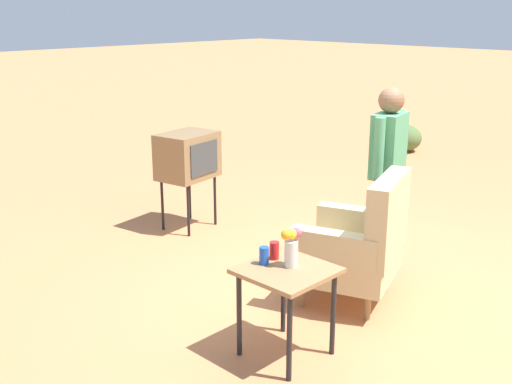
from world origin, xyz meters
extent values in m
plane|color=#C17A4C|center=(0.00, 0.00, 0.00)|extent=(60.00, 60.00, 0.00)
cylinder|color=#937047|center=(0.11, -0.35, 0.11)|extent=(0.05, 0.05, 0.22)
cylinder|color=#937047|center=(0.62, -0.18, 0.11)|extent=(0.05, 0.05, 0.22)
cylinder|color=#937047|center=(-0.06, 0.15, 0.11)|extent=(0.05, 0.05, 0.22)
cylinder|color=#937047|center=(0.44, 0.32, 0.11)|extent=(0.05, 0.05, 0.22)
cube|color=#CCB784|center=(0.28, -0.01, 0.32)|extent=(0.97, 0.97, 0.20)
cube|color=#CCB784|center=(0.17, 0.29, 0.74)|extent=(0.77, 0.40, 0.64)
cube|color=#CCB784|center=(-0.03, -0.12, 0.55)|extent=(0.36, 0.69, 0.26)
cube|color=#CCB784|center=(0.58, 0.09, 0.55)|extent=(0.36, 0.69, 0.26)
cylinder|color=black|center=(1.02, -0.02, 0.30)|extent=(0.04, 0.04, 0.60)
cylinder|color=black|center=(1.47, -0.02, 0.30)|extent=(0.04, 0.04, 0.60)
cylinder|color=black|center=(1.02, 0.43, 0.30)|extent=(0.04, 0.04, 0.60)
cylinder|color=black|center=(1.47, 0.43, 0.30)|extent=(0.04, 0.04, 0.60)
cube|color=#937047|center=(1.25, 0.21, 0.62)|extent=(0.56, 0.56, 0.03)
cylinder|color=black|center=(0.21, -2.04, 0.28)|extent=(0.03, 0.03, 0.55)
cylinder|color=black|center=(-0.22, -2.11, 0.28)|extent=(0.03, 0.03, 0.55)
cylinder|color=black|center=(0.27, -2.39, 0.28)|extent=(0.03, 0.03, 0.55)
cylinder|color=black|center=(-0.16, -2.46, 0.28)|extent=(0.03, 0.03, 0.55)
cube|color=olive|center=(0.03, -2.25, 0.79)|extent=(0.66, 0.53, 0.48)
cube|color=#383D3F|center=(-0.01, -2.03, 0.79)|extent=(0.42, 0.08, 0.34)
cylinder|color=#2D3347|center=(-0.56, -0.16, 0.43)|extent=(0.14, 0.14, 0.86)
cylinder|color=#2D3347|center=(-0.37, -0.12, 0.43)|extent=(0.14, 0.14, 0.86)
cube|color=#4C9366|center=(-0.46, -0.14, 1.14)|extent=(0.40, 0.30, 0.56)
cylinder|color=#4C9366|center=(-0.70, -0.20, 1.17)|extent=(0.09, 0.09, 0.50)
cylinder|color=#4C9366|center=(-0.23, -0.09, 1.17)|extent=(0.09, 0.09, 0.50)
sphere|color=brown|center=(-0.46, -0.14, 1.53)|extent=(0.22, 0.22, 0.22)
cylinder|color=blue|center=(1.30, 0.05, 0.70)|extent=(0.07, 0.07, 0.12)
cylinder|color=red|center=(1.18, 0.04, 0.70)|extent=(0.07, 0.07, 0.12)
cylinder|color=silver|center=(1.20, 0.20, 0.72)|extent=(0.09, 0.09, 0.18)
sphere|color=yellow|center=(1.20, 0.20, 0.86)|extent=(0.07, 0.07, 0.07)
sphere|color=#E04C66|center=(1.16, 0.21, 0.86)|extent=(0.07, 0.07, 0.07)
sphere|color=orange|center=(1.24, 0.19, 0.86)|extent=(0.07, 0.07, 0.07)
ellipsoid|color=#516B38|center=(-4.82, -2.57, 0.22)|extent=(0.57, 0.57, 0.44)
camera|label=1|loc=(4.13, 2.71, 2.29)|focal=44.08mm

